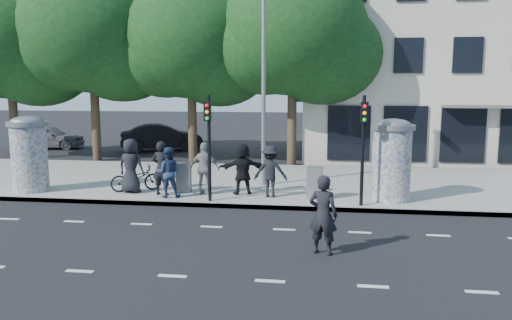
# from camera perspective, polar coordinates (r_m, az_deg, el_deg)

# --- Properties ---
(ground) EXTENTS (120.00, 120.00, 0.00)m
(ground) POSITION_cam_1_polar(r_m,az_deg,el_deg) (12.55, -6.53, -9.38)
(ground) COLOR black
(ground) RESTS_ON ground
(sidewalk) EXTENTS (40.00, 8.00, 0.15)m
(sidewalk) POSITION_cam_1_polar(r_m,az_deg,el_deg) (19.67, -1.19, -2.52)
(sidewalk) COLOR gray
(sidewalk) RESTS_ON ground
(curb) EXTENTS (40.00, 0.10, 0.16)m
(curb) POSITION_cam_1_polar(r_m,az_deg,el_deg) (15.87, -3.40, -5.23)
(curb) COLOR slate
(curb) RESTS_ON ground
(lane_dash_near) EXTENTS (32.00, 0.12, 0.01)m
(lane_dash_near) POSITION_cam_1_polar(r_m,az_deg,el_deg) (10.56, -9.52, -12.95)
(lane_dash_near) COLOR silver
(lane_dash_near) RESTS_ON ground
(lane_dash_far) EXTENTS (32.00, 0.12, 0.01)m
(lane_dash_far) POSITION_cam_1_polar(r_m,az_deg,el_deg) (13.85, -5.11, -7.62)
(lane_dash_far) COLOR silver
(lane_dash_far) RESTS_ON ground
(ad_column_left) EXTENTS (1.36, 1.36, 2.65)m
(ad_column_left) POSITION_cam_1_polar(r_m,az_deg,el_deg) (19.16, -24.50, 0.84)
(ad_column_left) COLOR beige
(ad_column_left) RESTS_ON sidewalk
(ad_column_right) EXTENTS (1.36, 1.36, 2.65)m
(ad_column_right) POSITION_cam_1_polar(r_m,az_deg,el_deg) (16.58, 15.28, 0.23)
(ad_column_right) COLOR beige
(ad_column_right) RESTS_ON sidewalk
(traffic_pole_near) EXTENTS (0.22, 0.31, 3.40)m
(traffic_pole_near) POSITION_cam_1_polar(r_m,az_deg,el_deg) (15.86, -5.43, 2.64)
(traffic_pole_near) COLOR black
(traffic_pole_near) RESTS_ON sidewalk
(traffic_pole_far) EXTENTS (0.22, 0.31, 3.40)m
(traffic_pole_far) POSITION_cam_1_polar(r_m,az_deg,el_deg) (15.50, 12.15, 2.35)
(traffic_pole_far) COLOR black
(traffic_pole_far) RESTS_ON sidewalk
(street_lamp) EXTENTS (0.25, 0.93, 8.00)m
(street_lamp) POSITION_cam_1_polar(r_m,az_deg,el_deg) (18.36, 0.86, 11.49)
(street_lamp) COLOR slate
(street_lamp) RESTS_ON sidewalk
(tree_far_left) EXTENTS (7.20, 7.20, 9.26)m
(tree_far_left) POSITION_cam_1_polar(r_m,az_deg,el_deg) (28.98, -26.48, 12.30)
(tree_far_left) COLOR #38281C
(tree_far_left) RESTS_ON ground
(tree_mid_left) EXTENTS (7.20, 7.20, 9.57)m
(tree_mid_left) POSITION_cam_1_polar(r_m,az_deg,el_deg) (26.80, -18.29, 13.80)
(tree_mid_left) COLOR #38281C
(tree_mid_left) RESTS_ON ground
(tree_near_left) EXTENTS (6.80, 6.80, 8.97)m
(tree_near_left) POSITION_cam_1_polar(r_m,az_deg,el_deg) (25.22, -7.46, 13.52)
(tree_near_left) COLOR #38281C
(tree_near_left) RESTS_ON ground
(tree_center) EXTENTS (7.00, 7.00, 9.30)m
(tree_center) POSITION_cam_1_polar(r_m,az_deg,el_deg) (24.04, 4.23, 14.40)
(tree_center) COLOR #38281C
(tree_center) RESTS_ON ground
(building) EXTENTS (20.30, 15.85, 12.00)m
(building) POSITION_cam_1_polar(r_m,az_deg,el_deg) (32.89, 24.08, 11.56)
(building) COLOR #BAB19C
(building) RESTS_ON ground
(ped_a) EXTENTS (1.00, 0.72, 1.88)m
(ped_a) POSITION_cam_1_polar(r_m,az_deg,el_deg) (17.77, -14.10, -0.64)
(ped_a) COLOR black
(ped_a) RESTS_ON sidewalk
(ped_b) EXTENTS (0.72, 0.51, 1.84)m
(ped_b) POSITION_cam_1_polar(r_m,az_deg,el_deg) (17.18, -10.75, -0.92)
(ped_b) COLOR black
(ped_b) RESTS_ON sidewalk
(ped_c) EXTENTS (0.94, 0.80, 1.68)m
(ped_c) POSITION_cam_1_polar(r_m,az_deg,el_deg) (16.79, -10.04, -1.39)
(ped_c) COLOR navy
(ped_c) RESTS_ON sidewalk
(ped_d) EXTENTS (1.13, 0.66, 1.73)m
(ped_d) POSITION_cam_1_polar(r_m,az_deg,el_deg) (16.60, 1.67, -1.29)
(ped_d) COLOR black
(ped_d) RESTS_ON sidewalk
(ped_e) EXTENTS (1.12, 0.73, 1.79)m
(ped_e) POSITION_cam_1_polar(r_m,az_deg,el_deg) (17.05, -5.88, -0.97)
(ped_e) COLOR gray
(ped_e) RESTS_ON sidewalk
(ped_f) EXTENTS (1.72, 1.04, 1.74)m
(ped_f) POSITION_cam_1_polar(r_m,az_deg,el_deg) (17.01, -1.54, -1.03)
(ped_f) COLOR black
(ped_f) RESTS_ON sidewalk
(man_road) EXTENTS (0.77, 0.62, 1.85)m
(man_road) POSITION_cam_1_polar(r_m,az_deg,el_deg) (11.54, 7.68, -6.22)
(man_road) COLOR black
(man_road) RESTS_ON ground
(bicycle) EXTENTS (1.37, 1.84, 0.92)m
(bicycle) POSITION_cam_1_polar(r_m,az_deg,el_deg) (18.06, -13.56, -2.02)
(bicycle) COLOR black
(bicycle) RESTS_ON sidewalk
(cabinet_left) EXTENTS (0.51, 0.39, 1.02)m
(cabinet_left) POSITION_cam_1_polar(r_m,az_deg,el_deg) (17.60, -8.26, -1.98)
(cabinet_left) COLOR slate
(cabinet_left) RESTS_ON sidewalk
(cabinet_right) EXTENTS (0.53, 0.40, 1.06)m
(cabinet_right) POSITION_cam_1_polar(r_m,az_deg,el_deg) (16.41, 6.71, -2.65)
(cabinet_right) COLOR gray
(cabinet_right) RESTS_ON sidewalk
(car_left) EXTENTS (2.31, 4.43, 1.44)m
(car_left) POSITION_cam_1_polar(r_m,az_deg,el_deg) (32.94, -22.66, 2.44)
(car_left) COLOR #5A5B62
(car_left) RESTS_ON ground
(car_mid) EXTENTS (3.26, 5.01, 1.56)m
(car_mid) POSITION_cam_1_polar(r_m,az_deg,el_deg) (30.07, -10.71, 2.54)
(car_mid) COLOR black
(car_mid) RESTS_ON ground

